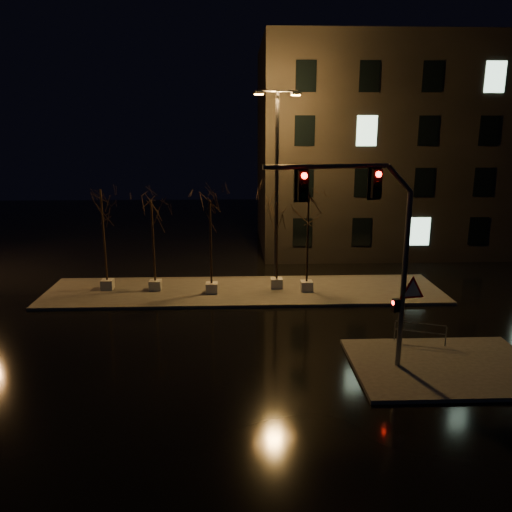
{
  "coord_description": "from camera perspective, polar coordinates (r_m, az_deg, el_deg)",
  "views": [
    {
      "loc": [
        -0.38,
        -20.63,
        8.81
      ],
      "look_at": [
        0.55,
        3.22,
        2.8
      ],
      "focal_mm": 35.0,
      "sensor_mm": 36.0,
      "label": 1
    }
  ],
  "objects": [
    {
      "name": "guard_rail_a",
      "position": [
        22.11,
        18.26,
        -8.04
      ],
      "size": [
        1.97,
        0.71,
        0.9
      ],
      "rotation": [
        0.0,
        0.0,
        -0.33
      ],
      "color": "#5B5F63",
      "rests_on": "sidewalk_corner"
    },
    {
      "name": "sidewalk_corner",
      "position": [
        20.78,
        20.74,
        -11.71
      ],
      "size": [
        7.0,
        5.0,
        0.15
      ],
      "primitive_type": "cube",
      "color": "#403E39",
      "rests_on": "ground"
    },
    {
      "name": "building",
      "position": [
        41.24,
        18.57,
        11.6
      ],
      "size": [
        25.0,
        12.0,
        15.0
      ],
      "primitive_type": "cube",
      "color": "black",
      "rests_on": "ground"
    },
    {
      "name": "tree_4",
      "position": [
        27.0,
        6.0,
        4.7
      ],
      "size": [
        1.8,
        1.8,
        5.63
      ],
      "color": "#B0ADA4",
      "rests_on": "median"
    },
    {
      "name": "ground",
      "position": [
        22.43,
        -1.1,
        -8.99
      ],
      "size": [
        90.0,
        90.0,
        0.0
      ],
      "primitive_type": "plane",
      "color": "black",
      "rests_on": "ground"
    },
    {
      "name": "tree_2",
      "position": [
        26.67,
        -5.26,
        4.01
      ],
      "size": [
        1.8,
        1.8,
        5.27
      ],
      "color": "#B0ADA4",
      "rests_on": "median"
    },
    {
      "name": "traffic_signal_mast",
      "position": [
        18.01,
        13.49,
        1.95
      ],
      "size": [
        6.13,
        1.2,
        7.59
      ],
      "rotation": [
        0.0,
        0.0,
        0.19
      ],
      "color": "#5B5F63",
      "rests_on": "sidewalk_corner"
    },
    {
      "name": "tree_1",
      "position": [
        27.64,
        -11.79,
        4.0
      ],
      "size": [
        1.8,
        1.8,
        5.19
      ],
      "color": "#B0ADA4",
      "rests_on": "median"
    },
    {
      "name": "tree_3",
      "position": [
        27.48,
        2.43,
        3.91
      ],
      "size": [
        1.8,
        1.8,
        4.99
      ],
      "color": "#B0ADA4",
      "rests_on": "median"
    },
    {
      "name": "streetlight_main",
      "position": [
        28.55,
        2.39,
        9.26
      ],
      "size": [
        2.67,
        1.05,
        10.81
      ],
      "rotation": [
        0.0,
        0.0,
        0.29
      ],
      "color": "black",
      "rests_on": "median"
    },
    {
      "name": "median",
      "position": [
        28.03,
        -1.35,
        -4.03
      ],
      "size": [
        22.0,
        5.0,
        0.15
      ],
      "primitive_type": "cube",
      "color": "#403E39",
      "rests_on": "ground"
    },
    {
      "name": "tree_0",
      "position": [
        28.37,
        -17.19,
        4.81
      ],
      "size": [
        1.8,
        1.8,
        5.76
      ],
      "color": "#B0ADA4",
      "rests_on": "median"
    }
  ]
}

